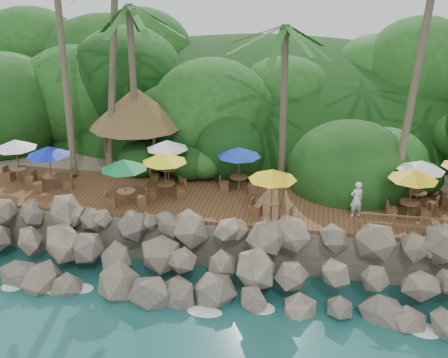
# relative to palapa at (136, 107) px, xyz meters

# --- Properties ---
(ground) EXTENTS (140.00, 140.00, 0.00)m
(ground) POSITION_rel_palapa_xyz_m (5.69, -9.82, -5.79)
(ground) COLOR #19514F
(ground) RESTS_ON ground
(land_base) EXTENTS (32.00, 25.20, 2.10)m
(land_base) POSITION_rel_palapa_xyz_m (5.69, 6.18, -4.74)
(land_base) COLOR gray
(land_base) RESTS_ON ground
(jungle_hill) EXTENTS (44.80, 28.00, 15.40)m
(jungle_hill) POSITION_rel_palapa_xyz_m (5.69, 13.68, -5.79)
(jungle_hill) COLOR #143811
(jungle_hill) RESTS_ON ground
(seawall) EXTENTS (29.00, 4.00, 2.30)m
(seawall) POSITION_rel_palapa_xyz_m (5.69, -7.82, -4.64)
(seawall) COLOR gray
(seawall) RESTS_ON ground
(terrace) EXTENTS (26.00, 5.00, 0.20)m
(terrace) POSITION_rel_palapa_xyz_m (5.69, -3.82, -3.59)
(terrace) COLOR brown
(terrace) RESTS_ON land_base
(jungle_foliage) EXTENTS (44.00, 16.00, 12.00)m
(jungle_foliage) POSITION_rel_palapa_xyz_m (5.69, 5.18, -5.79)
(jungle_foliage) COLOR #143811
(jungle_foliage) RESTS_ON ground
(foam_line) EXTENTS (25.20, 0.80, 0.06)m
(foam_line) POSITION_rel_palapa_xyz_m (5.69, -9.52, -5.76)
(foam_line) COLOR white
(foam_line) RESTS_ON ground
(palapa) EXTENTS (5.35, 5.35, 4.60)m
(palapa) POSITION_rel_palapa_xyz_m (0.00, 0.00, 0.00)
(palapa) COLOR brown
(palapa) RESTS_ON ground
(dining_clusters) EXTENTS (25.14, 5.41, 2.39)m
(dining_clusters) POSITION_rel_palapa_xyz_m (6.91, -3.75, -1.51)
(dining_clusters) COLOR brown
(dining_clusters) RESTS_ON terrace
(railing) EXTENTS (7.20, 0.10, 1.00)m
(railing) POSITION_rel_palapa_xyz_m (15.65, -6.17, -2.88)
(railing) COLOR brown
(railing) RESTS_ON terrace
(waiter) EXTENTS (0.73, 0.62, 1.69)m
(waiter) POSITION_rel_palapa_xyz_m (12.00, -4.51, -2.64)
(waiter) COLOR white
(waiter) RESTS_ON terrace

